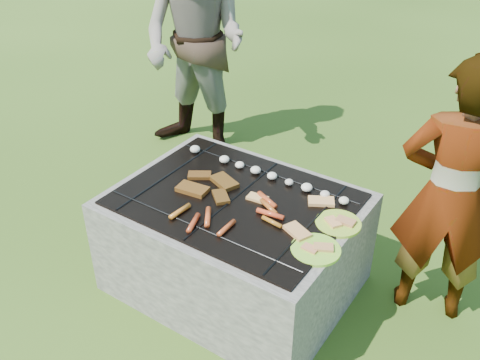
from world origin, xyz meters
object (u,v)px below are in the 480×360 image
(bystander, at_px, (195,42))
(plate_near, at_px, (316,249))
(cook, at_px, (450,196))
(fire_pit, at_px, (235,245))
(plate_far, at_px, (338,223))

(bystander, bearing_deg, plate_near, -37.05)
(cook, bearing_deg, fire_pit, 6.81)
(fire_pit, height_order, bystander, bystander)
(bystander, bearing_deg, plate_far, -31.57)
(fire_pit, xyz_separation_m, cook, (0.99, 0.46, 0.46))
(fire_pit, xyz_separation_m, bystander, (-1.19, 1.20, 0.66))
(cook, relative_size, bystander, 0.79)
(plate_near, bearing_deg, plate_far, 90.02)
(cook, distance_m, bystander, 2.31)
(plate_near, bearing_deg, cook, 54.24)
(fire_pit, height_order, cook, cook)
(plate_far, height_order, bystander, bystander)
(fire_pit, bearing_deg, cook, 24.78)
(fire_pit, distance_m, cook, 1.19)
(cook, bearing_deg, bystander, -36.63)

